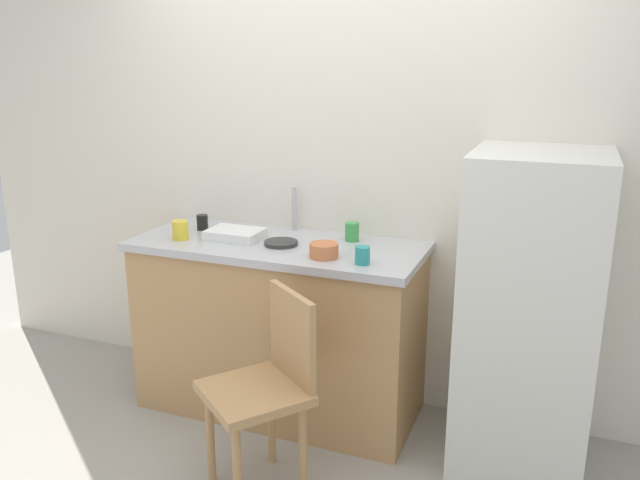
{
  "coord_description": "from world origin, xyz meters",
  "views": [
    {
      "loc": [
        1.13,
        -2.19,
        1.83
      ],
      "look_at": [
        0.02,
        0.6,
        0.98
      ],
      "focal_mm": 36.05,
      "sensor_mm": 36.0,
      "label": 1
    }
  ],
  "objects_px": {
    "chair": "(267,383)",
    "cup_black": "(202,222)",
    "refrigerator": "(529,314)",
    "cup_teal": "(362,255)",
    "hotplate": "(281,243)",
    "terracotta_bowl": "(324,250)",
    "cup_yellow": "(180,230)",
    "dish_tray": "(235,234)",
    "cup_green": "(352,232)"
  },
  "relations": [
    {
      "from": "chair",
      "to": "cup_black",
      "type": "bearing_deg",
      "value": 173.61
    },
    {
      "from": "refrigerator",
      "to": "cup_black",
      "type": "xyz_separation_m",
      "value": [
        -1.73,
        0.09,
        0.24
      ]
    },
    {
      "from": "refrigerator",
      "to": "cup_teal",
      "type": "distance_m",
      "value": 0.79
    },
    {
      "from": "cup_green",
      "to": "chair",
      "type": "bearing_deg",
      "value": -97.35
    },
    {
      "from": "refrigerator",
      "to": "chair",
      "type": "xyz_separation_m",
      "value": [
        -1.0,
        -0.62,
        -0.23
      ]
    },
    {
      "from": "chair",
      "to": "dish_tray",
      "type": "height_order",
      "value": "dish_tray"
    },
    {
      "from": "cup_yellow",
      "to": "cup_teal",
      "type": "bearing_deg",
      "value": -3.0
    },
    {
      "from": "hotplate",
      "to": "cup_teal",
      "type": "distance_m",
      "value": 0.5
    },
    {
      "from": "chair",
      "to": "hotplate",
      "type": "relative_size",
      "value": 5.24
    },
    {
      "from": "terracotta_bowl",
      "to": "hotplate",
      "type": "xyz_separation_m",
      "value": [
        -0.28,
        0.12,
        -0.02
      ]
    },
    {
      "from": "cup_yellow",
      "to": "cup_black",
      "type": "bearing_deg",
      "value": 88.99
    },
    {
      "from": "cup_teal",
      "to": "cup_black",
      "type": "bearing_deg",
      "value": 165.41
    },
    {
      "from": "chair",
      "to": "hotplate",
      "type": "height_order",
      "value": "hotplate"
    },
    {
      "from": "cup_black",
      "to": "cup_teal",
      "type": "relative_size",
      "value": 1.01
    },
    {
      "from": "cup_green",
      "to": "cup_teal",
      "type": "height_order",
      "value": "cup_green"
    },
    {
      "from": "dish_tray",
      "to": "hotplate",
      "type": "bearing_deg",
      "value": -3.27
    },
    {
      "from": "chair",
      "to": "cup_green",
      "type": "xyz_separation_m",
      "value": [
        0.1,
        0.8,
        0.48
      ]
    },
    {
      "from": "cup_black",
      "to": "hotplate",
      "type": "bearing_deg",
      "value": -12.28
    },
    {
      "from": "cup_teal",
      "to": "cup_yellow",
      "type": "height_order",
      "value": "cup_yellow"
    },
    {
      "from": "cup_black",
      "to": "cup_green",
      "type": "xyz_separation_m",
      "value": [
        0.83,
        0.09,
        0.01
      ]
    },
    {
      "from": "refrigerator",
      "to": "chair",
      "type": "relative_size",
      "value": 1.64
    },
    {
      "from": "hotplate",
      "to": "terracotta_bowl",
      "type": "bearing_deg",
      "value": -22.79
    },
    {
      "from": "hotplate",
      "to": "cup_green",
      "type": "relative_size",
      "value": 1.77
    },
    {
      "from": "refrigerator",
      "to": "cup_yellow",
      "type": "xyz_separation_m",
      "value": [
        -1.73,
        -0.12,
        0.25
      ]
    },
    {
      "from": "refrigerator",
      "to": "cup_teal",
      "type": "xyz_separation_m",
      "value": [
        -0.73,
        -0.17,
        0.24
      ]
    },
    {
      "from": "dish_tray",
      "to": "terracotta_bowl",
      "type": "relative_size",
      "value": 2.04
    },
    {
      "from": "chair",
      "to": "cup_teal",
      "type": "bearing_deg",
      "value": 96.6
    },
    {
      "from": "chair",
      "to": "terracotta_bowl",
      "type": "xyz_separation_m",
      "value": [
        0.07,
        0.48,
        0.47
      ]
    },
    {
      "from": "cup_black",
      "to": "cup_yellow",
      "type": "height_order",
      "value": "cup_yellow"
    },
    {
      "from": "cup_teal",
      "to": "dish_tray",
      "type": "bearing_deg",
      "value": 167.76
    },
    {
      "from": "dish_tray",
      "to": "cup_yellow",
      "type": "xyz_separation_m",
      "value": [
        -0.26,
        -0.11,
        0.02
      ]
    },
    {
      "from": "hotplate",
      "to": "cup_teal",
      "type": "height_order",
      "value": "cup_teal"
    },
    {
      "from": "cup_green",
      "to": "dish_tray",
      "type": "bearing_deg",
      "value": -161.67
    },
    {
      "from": "cup_green",
      "to": "cup_yellow",
      "type": "height_order",
      "value": "cup_yellow"
    },
    {
      "from": "cup_green",
      "to": "hotplate",
      "type": "bearing_deg",
      "value": -146.12
    },
    {
      "from": "dish_tray",
      "to": "cup_black",
      "type": "relative_size",
      "value": 3.39
    },
    {
      "from": "hotplate",
      "to": "cup_green",
      "type": "distance_m",
      "value": 0.37
    },
    {
      "from": "hotplate",
      "to": "cup_yellow",
      "type": "height_order",
      "value": "cup_yellow"
    },
    {
      "from": "cup_teal",
      "to": "cup_yellow",
      "type": "relative_size",
      "value": 0.84
    },
    {
      "from": "dish_tray",
      "to": "cup_yellow",
      "type": "relative_size",
      "value": 2.87
    },
    {
      "from": "cup_green",
      "to": "cup_yellow",
      "type": "relative_size",
      "value": 0.99
    },
    {
      "from": "cup_black",
      "to": "cup_green",
      "type": "bearing_deg",
      "value": 6.27
    },
    {
      "from": "cup_green",
      "to": "cup_yellow",
      "type": "xyz_separation_m",
      "value": [
        -0.83,
        -0.3,
        0.0
      ]
    },
    {
      "from": "terracotta_bowl",
      "to": "cup_yellow",
      "type": "bearing_deg",
      "value": 178.39
    },
    {
      "from": "cup_black",
      "to": "cup_green",
      "type": "height_order",
      "value": "cup_green"
    },
    {
      "from": "terracotta_bowl",
      "to": "cup_teal",
      "type": "relative_size",
      "value": 1.67
    },
    {
      "from": "chair",
      "to": "cup_yellow",
      "type": "distance_m",
      "value": 1.01
    },
    {
      "from": "chair",
      "to": "cup_black",
      "type": "xyz_separation_m",
      "value": [
        -0.73,
        0.71,
        0.47
      ]
    },
    {
      "from": "cup_teal",
      "to": "refrigerator",
      "type": "bearing_deg",
      "value": 13.39
    },
    {
      "from": "terracotta_bowl",
      "to": "hotplate",
      "type": "bearing_deg",
      "value": 157.21
    }
  ]
}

